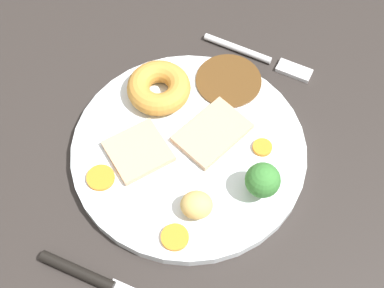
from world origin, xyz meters
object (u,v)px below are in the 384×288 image
at_px(meat_slice_under, 138,151).
at_px(yorkshire_pudding, 159,88).
at_px(broccoli_floret, 263,181).
at_px(meat_slice_main, 213,133).
at_px(carrot_coin_side, 175,237).
at_px(roast_potato_left, 197,205).
at_px(knife, 106,284).
at_px(carrot_coin_front, 101,178).
at_px(carrot_coin_back, 262,147).
at_px(dinner_plate, 192,151).
at_px(fork, 260,57).

xyz_separation_m(meat_slice_under, yorkshire_pudding, (-0.08, -0.01, 0.01)).
bearing_deg(broccoli_floret, meat_slice_main, -122.88).
xyz_separation_m(yorkshire_pudding, carrot_coin_side, (0.16, 0.09, -0.01)).
height_order(roast_potato_left, knife, roast_potato_left).
height_order(meat_slice_main, broccoli_floret, broccoli_floret).
height_order(meat_slice_under, carrot_coin_front, meat_slice_under).
distance_m(yorkshire_pudding, knife, 0.24).
distance_m(meat_slice_under, carrot_coin_back, 0.14).
distance_m(meat_slice_main, roast_potato_left, 0.10).
height_order(dinner_plate, broccoli_floret, broccoli_floret).
height_order(carrot_coin_side, fork, carrot_coin_side).
bearing_deg(dinner_plate, carrot_coin_front, -46.73).
xyz_separation_m(dinner_plate, broccoli_floret, (0.02, 0.09, 0.03)).
distance_m(dinner_plate, fork, 0.17).
bearing_deg(roast_potato_left, carrot_coin_front, -87.42).
height_order(meat_slice_under, carrot_coin_side, meat_slice_under).
xyz_separation_m(dinner_plate, meat_slice_under, (0.03, -0.05, 0.01)).
xyz_separation_m(carrot_coin_back, knife, (0.21, -0.10, -0.01)).
relative_size(yorkshire_pudding, roast_potato_left, 2.21).
relative_size(roast_potato_left, carrot_coin_side, 1.18).
distance_m(meat_slice_main, broccoli_floret, 0.09).
relative_size(yorkshire_pudding, carrot_coin_side, 2.60).
height_order(dinner_plate, fork, dinner_plate).
bearing_deg(dinner_plate, yorkshire_pudding, -130.12).
xyz_separation_m(meat_slice_main, carrot_coin_side, (0.14, 0.01, -0.00)).
bearing_deg(meat_slice_main, carrot_coin_front, -43.04).
distance_m(roast_potato_left, broccoli_floret, 0.08).
bearing_deg(meat_slice_under, broccoli_floret, 92.62).
distance_m(yorkshire_pudding, carrot_coin_front, 0.13).
xyz_separation_m(carrot_coin_side, broccoli_floret, (-0.09, 0.07, 0.02)).
height_order(yorkshire_pudding, broccoli_floret, broccoli_floret).
distance_m(carrot_coin_back, carrot_coin_side, 0.15).
distance_m(dinner_plate, carrot_coin_side, 0.11).
bearing_deg(broccoli_floret, roast_potato_left, -49.83).
bearing_deg(meat_slice_main, carrot_coin_back, 93.99).
xyz_separation_m(dinner_plate, carrot_coin_back, (-0.03, 0.08, 0.01)).
xyz_separation_m(broccoli_floret, knife, (0.16, -0.11, -0.04)).
distance_m(broccoli_floret, knife, 0.20).
relative_size(broccoli_floret, knife, 0.25).
distance_m(yorkshire_pudding, broccoli_floret, 0.18).
height_order(roast_potato_left, carrot_coin_side, roast_potato_left).
bearing_deg(carrot_coin_back, meat_slice_under, -65.39).
xyz_separation_m(meat_slice_main, knife, (0.20, -0.04, -0.01)).
bearing_deg(broccoli_floret, knife, -36.19).
xyz_separation_m(dinner_plate, roast_potato_left, (0.07, 0.03, 0.02)).
bearing_deg(roast_potato_left, meat_slice_main, -168.96).
height_order(yorkshire_pudding, carrot_coin_side, yorkshire_pudding).
height_order(carrot_coin_front, broccoli_floret, broccoli_floret).
xyz_separation_m(meat_slice_main, carrot_coin_back, (-0.00, 0.06, -0.00)).
relative_size(meat_slice_main, meat_slice_under, 1.28).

